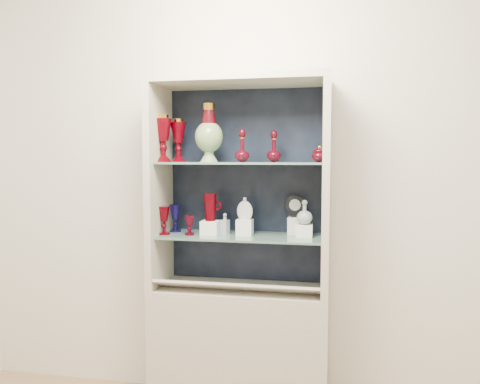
% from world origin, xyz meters
% --- Properties ---
extents(wall_back, '(3.50, 0.02, 2.80)m').
position_xyz_m(wall_back, '(0.00, 1.75, 1.40)').
color(wall_back, silver).
rests_on(wall_back, ground).
extents(cabinet_base, '(1.00, 0.40, 0.75)m').
position_xyz_m(cabinet_base, '(0.00, 1.53, 0.38)').
color(cabinet_base, '#B8AE9C').
rests_on(cabinet_base, ground).
extents(cabinet_back_panel, '(0.98, 0.02, 1.15)m').
position_xyz_m(cabinet_back_panel, '(0.00, 1.72, 1.32)').
color(cabinet_back_panel, black).
rests_on(cabinet_back_panel, cabinet_base).
extents(cabinet_side_left, '(0.04, 0.40, 1.15)m').
position_xyz_m(cabinet_side_left, '(-0.48, 1.53, 1.32)').
color(cabinet_side_left, '#B8AE9C').
rests_on(cabinet_side_left, cabinet_base).
extents(cabinet_side_right, '(0.04, 0.40, 1.15)m').
position_xyz_m(cabinet_side_right, '(0.48, 1.53, 1.32)').
color(cabinet_side_right, '#B8AE9C').
rests_on(cabinet_side_right, cabinet_base).
extents(cabinet_top_cap, '(1.00, 0.40, 0.04)m').
position_xyz_m(cabinet_top_cap, '(0.00, 1.53, 1.92)').
color(cabinet_top_cap, '#B8AE9C').
rests_on(cabinet_top_cap, cabinet_side_left).
extents(shelf_lower, '(0.92, 0.34, 0.01)m').
position_xyz_m(shelf_lower, '(0.00, 1.55, 1.04)').
color(shelf_lower, slate).
rests_on(shelf_lower, cabinet_side_left).
extents(shelf_upper, '(0.92, 0.34, 0.01)m').
position_xyz_m(shelf_upper, '(0.00, 1.55, 1.46)').
color(shelf_upper, slate).
rests_on(shelf_upper, cabinet_side_left).
extents(label_ledge, '(0.92, 0.17, 0.09)m').
position_xyz_m(label_ledge, '(0.00, 1.42, 0.78)').
color(label_ledge, '#B8AE9C').
rests_on(label_ledge, cabinet_base).
extents(label_card_0, '(0.10, 0.06, 0.03)m').
position_xyz_m(label_card_0, '(0.29, 1.42, 0.80)').
color(label_card_0, white).
rests_on(label_card_0, label_ledge).
extents(label_card_1, '(0.10, 0.06, 0.03)m').
position_xyz_m(label_card_1, '(-0.26, 1.42, 0.80)').
color(label_card_1, white).
rests_on(label_card_1, label_ledge).
extents(label_card_2, '(0.10, 0.06, 0.03)m').
position_xyz_m(label_card_2, '(0.06, 1.42, 0.80)').
color(label_card_2, white).
rests_on(label_card_2, label_ledge).
extents(label_card_3, '(0.10, 0.06, 0.03)m').
position_xyz_m(label_card_3, '(0.04, 1.42, 0.80)').
color(label_card_3, white).
rests_on(label_card_3, label_ledge).
extents(pedestal_lamp_left, '(0.12, 0.12, 0.27)m').
position_xyz_m(pedestal_lamp_left, '(-0.44, 1.49, 1.60)').
color(pedestal_lamp_left, '#4C0007').
rests_on(pedestal_lamp_left, shelf_upper).
extents(pedestal_lamp_right, '(0.11, 0.11, 0.25)m').
position_xyz_m(pedestal_lamp_right, '(-0.38, 1.58, 1.59)').
color(pedestal_lamp_right, '#4C0007').
rests_on(pedestal_lamp_right, shelf_upper).
extents(enamel_urn, '(0.20, 0.20, 0.33)m').
position_xyz_m(enamel_urn, '(-0.18, 1.51, 1.63)').
color(enamel_urn, '#0D4F18').
rests_on(enamel_urn, shelf_upper).
extents(ruby_decanter_a, '(0.10, 0.10, 0.20)m').
position_xyz_m(ruby_decanter_a, '(0.02, 1.49, 1.57)').
color(ruby_decanter_a, '#46020F').
rests_on(ruby_decanter_a, shelf_upper).
extents(ruby_decanter_b, '(0.09, 0.09, 0.19)m').
position_xyz_m(ruby_decanter_b, '(0.19, 1.58, 1.56)').
color(ruby_decanter_b, '#46020F').
rests_on(ruby_decanter_b, shelf_upper).
extents(lidded_bowl, '(0.09, 0.09, 0.09)m').
position_xyz_m(lidded_bowl, '(0.44, 1.52, 1.52)').
color(lidded_bowl, '#46020F').
rests_on(lidded_bowl, shelf_upper).
extents(cobalt_goblet, '(0.07, 0.07, 0.16)m').
position_xyz_m(cobalt_goblet, '(-0.41, 1.60, 1.13)').
color(cobalt_goblet, '#0F0A40').
rests_on(cobalt_goblet, shelf_lower).
extents(ruby_goblet_tall, '(0.08, 0.08, 0.16)m').
position_xyz_m(ruby_goblet_tall, '(-0.44, 1.49, 1.13)').
color(ruby_goblet_tall, '#4C0007').
rests_on(ruby_goblet_tall, shelf_lower).
extents(ruby_goblet_small, '(0.07, 0.07, 0.11)m').
position_xyz_m(ruby_goblet_small, '(-0.29, 1.49, 1.11)').
color(ruby_goblet_small, '#46020F').
rests_on(ruby_goblet_small, shelf_lower).
extents(riser_ruby_pitcher, '(0.10, 0.10, 0.08)m').
position_xyz_m(riser_ruby_pitcher, '(-0.18, 1.54, 1.09)').
color(riser_ruby_pitcher, silver).
rests_on(riser_ruby_pitcher, shelf_lower).
extents(ruby_pitcher, '(0.13, 0.09, 0.16)m').
position_xyz_m(ruby_pitcher, '(-0.18, 1.54, 1.21)').
color(ruby_pitcher, '#4C0007').
rests_on(ruby_pitcher, riser_ruby_pitcher).
extents(clear_square_bottle, '(0.05, 0.05, 0.12)m').
position_xyz_m(clear_square_bottle, '(-0.10, 1.57, 1.11)').
color(clear_square_bottle, '#939DAB').
rests_on(clear_square_bottle, shelf_lower).
extents(riser_flat_flask, '(0.09, 0.09, 0.09)m').
position_xyz_m(riser_flat_flask, '(0.02, 1.56, 1.09)').
color(riser_flat_flask, silver).
rests_on(riser_flat_flask, shelf_lower).
extents(flat_flask, '(0.10, 0.05, 0.13)m').
position_xyz_m(flat_flask, '(0.02, 1.56, 1.21)').
color(flat_flask, silver).
rests_on(flat_flask, riser_flat_flask).
extents(riser_clear_round_decanter, '(0.09, 0.09, 0.07)m').
position_xyz_m(riser_clear_round_decanter, '(0.36, 1.56, 1.08)').
color(riser_clear_round_decanter, silver).
rests_on(riser_clear_round_decanter, shelf_lower).
extents(clear_round_decanter, '(0.11, 0.11, 0.13)m').
position_xyz_m(clear_round_decanter, '(0.36, 1.56, 1.19)').
color(clear_round_decanter, '#939DAB').
rests_on(clear_round_decanter, riser_clear_round_decanter).
extents(riser_cameo_medallion, '(0.08, 0.08, 0.10)m').
position_xyz_m(riser_cameo_medallion, '(0.30, 1.65, 1.10)').
color(riser_cameo_medallion, silver).
rests_on(riser_cameo_medallion, shelf_lower).
extents(cameo_medallion, '(0.11, 0.04, 0.13)m').
position_xyz_m(cameo_medallion, '(0.30, 1.65, 1.21)').
color(cameo_medallion, black).
rests_on(cameo_medallion, riser_cameo_medallion).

